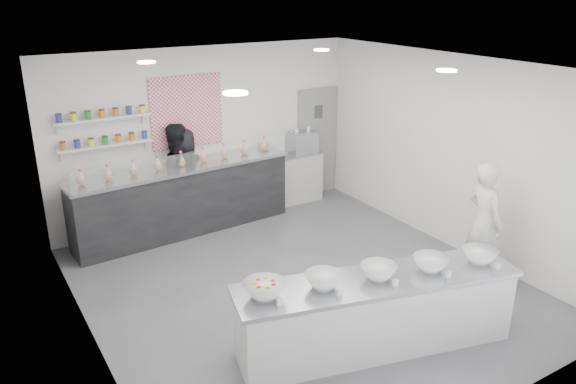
% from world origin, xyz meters
% --- Properties ---
extents(floor, '(6.00, 6.00, 0.00)m').
position_xyz_m(floor, '(0.00, 0.00, 0.00)').
color(floor, '#515156').
rests_on(floor, ground).
extents(ceiling, '(6.00, 6.00, 0.00)m').
position_xyz_m(ceiling, '(0.00, 0.00, 3.00)').
color(ceiling, white).
rests_on(ceiling, floor).
extents(back_wall, '(5.50, 0.00, 5.50)m').
position_xyz_m(back_wall, '(0.00, 3.00, 1.50)').
color(back_wall, white).
rests_on(back_wall, floor).
extents(left_wall, '(0.00, 6.00, 6.00)m').
position_xyz_m(left_wall, '(-2.75, 0.00, 1.50)').
color(left_wall, white).
rests_on(left_wall, floor).
extents(right_wall, '(0.00, 6.00, 6.00)m').
position_xyz_m(right_wall, '(2.75, 0.00, 1.50)').
color(right_wall, white).
rests_on(right_wall, floor).
extents(back_door, '(0.88, 0.04, 2.10)m').
position_xyz_m(back_door, '(2.30, 2.97, 1.05)').
color(back_door, gray).
rests_on(back_door, floor).
extents(pattern_panel, '(1.25, 0.03, 1.20)m').
position_xyz_m(pattern_panel, '(-0.35, 2.98, 1.95)').
color(pattern_panel, '#E5355A').
rests_on(pattern_panel, back_wall).
extents(jar_shelf_lower, '(1.45, 0.22, 0.04)m').
position_xyz_m(jar_shelf_lower, '(-1.75, 2.90, 1.60)').
color(jar_shelf_lower, silver).
rests_on(jar_shelf_lower, back_wall).
extents(jar_shelf_upper, '(1.45, 0.22, 0.04)m').
position_xyz_m(jar_shelf_upper, '(-1.75, 2.90, 2.02)').
color(jar_shelf_upper, silver).
rests_on(jar_shelf_upper, back_wall).
extents(preserve_jars, '(1.45, 0.10, 0.56)m').
position_xyz_m(preserve_jars, '(-1.75, 2.88, 1.88)').
color(preserve_jars, orange).
rests_on(preserve_jars, jar_shelf_lower).
extents(downlight_0, '(0.24, 0.24, 0.02)m').
position_xyz_m(downlight_0, '(-1.40, -1.00, 2.98)').
color(downlight_0, white).
rests_on(downlight_0, ceiling).
extents(downlight_1, '(0.24, 0.24, 0.02)m').
position_xyz_m(downlight_1, '(1.40, -1.00, 2.98)').
color(downlight_1, white).
rests_on(downlight_1, ceiling).
extents(downlight_2, '(0.24, 0.24, 0.02)m').
position_xyz_m(downlight_2, '(-1.40, 1.60, 2.98)').
color(downlight_2, white).
rests_on(downlight_2, ceiling).
extents(downlight_3, '(0.24, 0.24, 0.02)m').
position_xyz_m(downlight_3, '(1.40, 1.60, 2.98)').
color(downlight_3, white).
rests_on(downlight_3, ceiling).
extents(prep_counter, '(3.34, 1.52, 0.89)m').
position_xyz_m(prep_counter, '(-0.02, -1.62, 0.44)').
color(prep_counter, '#B3B3AF').
rests_on(prep_counter, floor).
extents(back_bar, '(3.77, 0.93, 1.16)m').
position_xyz_m(back_bar, '(-0.66, 2.56, 0.58)').
color(back_bar, black).
rests_on(back_bar, floor).
extents(sneeze_guard, '(3.68, 0.26, 0.32)m').
position_xyz_m(sneeze_guard, '(-0.64, 2.23, 1.32)').
color(sneeze_guard, white).
rests_on(sneeze_guard, back_bar).
extents(espresso_ledge, '(1.28, 0.41, 0.95)m').
position_xyz_m(espresso_ledge, '(1.55, 2.78, 0.48)').
color(espresso_ledge, '#B3B3AF').
rests_on(espresso_ledge, floor).
extents(espresso_machine, '(0.52, 0.36, 0.39)m').
position_xyz_m(espresso_machine, '(1.83, 2.78, 1.15)').
color(espresso_machine, '#93969E').
rests_on(espresso_machine, espresso_ledge).
extents(cup_stacks, '(0.24, 0.24, 0.31)m').
position_xyz_m(cup_stacks, '(1.00, 2.78, 1.11)').
color(cup_stacks, gray).
rests_on(cup_stacks, espresso_ledge).
extents(prep_bowls, '(3.04, 1.23, 0.16)m').
position_xyz_m(prep_bowls, '(-0.02, -1.62, 0.97)').
color(prep_bowls, white).
rests_on(prep_bowls, prep_counter).
extents(label_cards, '(2.66, 0.04, 0.07)m').
position_xyz_m(label_cards, '(0.11, -2.13, 0.92)').
color(label_cards, white).
rests_on(label_cards, prep_counter).
extents(cookie_bags, '(3.34, 0.36, 0.26)m').
position_xyz_m(cookie_bags, '(-0.66, 2.56, 1.29)').
color(cookie_bags, '#FF8BC7').
rests_on(cookie_bags, back_bar).
extents(woman_prep, '(0.53, 0.70, 1.73)m').
position_xyz_m(woman_prep, '(2.26, -1.15, 0.87)').
color(woman_prep, silver).
rests_on(woman_prep, floor).
extents(staff_left, '(0.94, 0.76, 1.82)m').
position_xyz_m(staff_left, '(-0.68, 2.81, 0.91)').
color(staff_left, black).
rests_on(staff_left, floor).
extents(staff_right, '(0.88, 0.60, 1.72)m').
position_xyz_m(staff_right, '(-0.53, 2.81, 0.86)').
color(staff_right, black).
rests_on(staff_right, floor).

